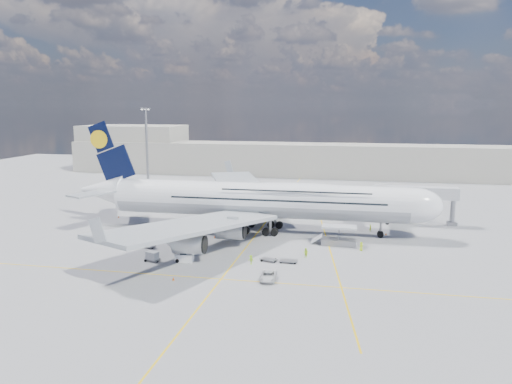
% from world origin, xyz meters
% --- Properties ---
extents(ground, '(300.00, 300.00, 0.00)m').
position_xyz_m(ground, '(0.00, 0.00, 0.00)').
color(ground, gray).
rests_on(ground, ground).
extents(taxi_line_main, '(0.25, 220.00, 0.01)m').
position_xyz_m(taxi_line_main, '(0.00, 0.00, 0.01)').
color(taxi_line_main, yellow).
rests_on(taxi_line_main, ground).
extents(taxi_line_cross, '(120.00, 0.25, 0.01)m').
position_xyz_m(taxi_line_cross, '(0.00, -20.00, 0.01)').
color(taxi_line_cross, yellow).
rests_on(taxi_line_cross, ground).
extents(taxi_line_diag, '(14.16, 99.06, 0.01)m').
position_xyz_m(taxi_line_diag, '(14.00, 10.00, 0.01)').
color(taxi_line_diag, yellow).
rests_on(taxi_line_diag, ground).
extents(airliner, '(77.26, 79.15, 23.71)m').
position_xyz_m(airliner, '(0.26, 10.00, 6.87)').
color(airliner, white).
rests_on(airliner, ground).
extents(jet_bridge, '(18.80, 12.10, 8.50)m').
position_xyz_m(jet_bridge, '(29.81, 20.94, 6.85)').
color(jet_bridge, '#B7B7BC').
rests_on(jet_bridge, ground).
extents(cargo_loader, '(8.53, 3.20, 3.67)m').
position_xyz_m(cargo_loader, '(16.82, 2.89, 1.25)').
color(cargo_loader, silver).
rests_on(cargo_loader, ground).
extents(light_mast, '(3.00, 0.70, 25.50)m').
position_xyz_m(light_mast, '(-40.00, 45.00, 13.21)').
color(light_mast, gray).
rests_on(light_mast, ground).
extents(terminal, '(180.00, 16.00, 12.00)m').
position_xyz_m(terminal, '(0.00, 95.00, 6.00)').
color(terminal, '#B2AD9E').
rests_on(terminal, ground).
extents(hangar, '(40.00, 22.00, 18.00)m').
position_xyz_m(hangar, '(-70.00, 100.00, 9.00)').
color(hangar, '#B2AD9E').
rests_on(hangar, ground).
extents(tree_line, '(160.00, 6.00, 8.00)m').
position_xyz_m(tree_line, '(40.00, 140.00, 4.00)').
color(tree_line, '#193814').
rests_on(tree_line, ground).
extents(dolly_row_a, '(2.93, 1.99, 0.39)m').
position_xyz_m(dolly_row_a, '(-24.94, -3.35, 0.30)').
color(dolly_row_a, gray).
rests_on(dolly_row_a, ground).
extents(dolly_row_b, '(3.09, 2.43, 1.73)m').
position_xyz_m(dolly_row_b, '(-17.95, -6.24, 0.93)').
color(dolly_row_b, gray).
rests_on(dolly_row_b, ground).
extents(dolly_row_c, '(3.02, 2.35, 1.70)m').
position_xyz_m(dolly_row_c, '(-13.87, -13.78, 0.91)').
color(dolly_row_c, gray).
rests_on(dolly_row_c, ground).
extents(dolly_back, '(2.94, 2.05, 0.39)m').
position_xyz_m(dolly_back, '(-27.54, -3.36, 0.30)').
color(dolly_back, gray).
rests_on(dolly_back, ground).
extents(dolly_nose_far, '(3.01, 1.65, 0.44)m').
position_xyz_m(dolly_nose_far, '(9.03, -9.96, 0.34)').
color(dolly_nose_far, gray).
rests_on(dolly_nose_far, ground).
extents(dolly_nose_near, '(3.15, 2.52, 0.41)m').
position_xyz_m(dolly_nose_near, '(5.58, -9.80, 0.32)').
color(dolly_nose_near, gray).
rests_on(dolly_nose_near, ground).
extents(baggage_tug, '(3.04, 1.50, 1.87)m').
position_xyz_m(baggage_tug, '(-8.32, -13.17, 0.82)').
color(baggage_tug, white).
rests_on(baggage_tug, ground).
extents(catering_truck_inner, '(7.47, 4.48, 4.17)m').
position_xyz_m(catering_truck_inner, '(-6.24, 30.23, 1.97)').
color(catering_truck_inner, gray).
rests_on(catering_truck_inner, ground).
extents(catering_truck_outer, '(5.87, 2.33, 3.52)m').
position_xyz_m(catering_truck_outer, '(-15.95, 36.61, 1.64)').
color(catering_truck_outer, gray).
rests_on(catering_truck_outer, ground).
extents(service_van, '(2.48, 4.88, 1.32)m').
position_xyz_m(service_van, '(7.19, -19.09, 0.66)').
color(service_van, silver).
rests_on(service_van, ground).
extents(crew_nose, '(0.64, 0.67, 1.53)m').
position_xyz_m(crew_nose, '(23.13, 14.20, 0.77)').
color(crew_nose, '#BEE117').
rests_on(crew_nose, ground).
extents(crew_loader, '(1.08, 1.00, 1.77)m').
position_xyz_m(crew_loader, '(11.67, -6.72, 0.89)').
color(crew_loader, '#C8FF1A').
rests_on(crew_loader, ground).
extents(crew_wing, '(0.53, 1.05, 1.72)m').
position_xyz_m(crew_wing, '(-12.10, -4.30, 0.86)').
color(crew_wing, '#B9ED19').
rests_on(crew_wing, ground).
extents(crew_van, '(0.96, 0.95, 1.67)m').
position_xyz_m(crew_van, '(21.16, -0.45, 0.84)').
color(crew_van, '#D0F81A').
rests_on(crew_van, ground).
extents(crew_tug, '(1.20, 0.98, 1.62)m').
position_xyz_m(crew_tug, '(3.00, -12.13, 0.81)').
color(crew_tug, '#A2E818').
rests_on(crew_tug, ground).
extents(cone_nose, '(0.41, 0.41, 0.53)m').
position_xyz_m(cone_nose, '(26.23, 11.94, 0.25)').
color(cone_nose, '#D7540B').
rests_on(cone_nose, ground).
extents(cone_wing_left_inner, '(0.45, 0.45, 0.57)m').
position_xyz_m(cone_wing_left_inner, '(-0.84, 27.87, 0.28)').
color(cone_wing_left_inner, '#D7540B').
rests_on(cone_wing_left_inner, ground).
extents(cone_wing_left_outer, '(0.40, 0.40, 0.51)m').
position_xyz_m(cone_wing_left_outer, '(-8.11, 39.28, 0.24)').
color(cone_wing_left_outer, '#D7540B').
rests_on(cone_wing_left_outer, ground).
extents(cone_wing_right_inner, '(0.44, 0.44, 0.55)m').
position_xyz_m(cone_wing_right_inner, '(-7.57, 2.81, 0.27)').
color(cone_wing_right_inner, '#D7540B').
rests_on(cone_wing_right_inner, ground).
extents(cone_wing_right_outer, '(0.40, 0.40, 0.51)m').
position_xyz_m(cone_wing_right_outer, '(-7.00, -21.96, 0.24)').
color(cone_wing_right_outer, '#D7540B').
rests_on(cone_wing_right_outer, ground).
extents(cone_tail, '(0.40, 0.40, 0.50)m').
position_xyz_m(cone_tail, '(-34.91, 15.77, 0.24)').
color(cone_tail, '#D7540B').
rests_on(cone_tail, ground).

